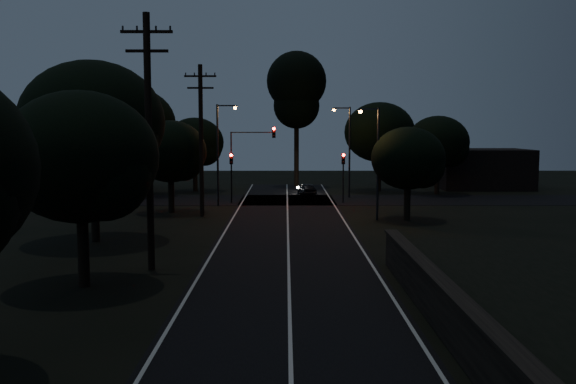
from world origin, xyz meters
name	(u,v)px	position (x,y,z in m)	size (l,w,h in m)	color
road_surface	(288,218)	(0.00, 31.12, 0.01)	(60.00, 70.00, 0.03)	black
utility_pole_mid	(149,138)	(-6.00, 15.00, 5.74)	(2.20, 0.30, 11.00)	black
utility_pole_far	(201,138)	(-6.00, 32.00, 5.48)	(2.20, 0.30, 10.50)	black
tree_left_b	(85,160)	(-7.79, 11.88, 4.93)	(5.98, 5.98, 7.60)	black
tree_left_c	(97,125)	(-10.23, 21.84, 6.32)	(7.73, 7.73, 9.76)	black
tree_left_d	(173,153)	(-8.31, 33.89, 4.35)	(5.30, 5.30, 6.72)	black
tree_far_nw	(197,144)	(-8.80, 49.89, 4.64)	(5.66, 5.66, 7.17)	black
tree_far_w	(136,126)	(-13.73, 45.84, 6.38)	(7.70, 7.70, 9.81)	black
tree_far_ne	(382,134)	(9.24, 49.86, 5.61)	(6.85, 6.85, 8.66)	black
tree_far_e	(440,143)	(14.20, 46.88, 4.73)	(5.75, 5.75, 7.29)	black
tree_right_a	(411,160)	(8.17, 29.90, 4.05)	(4.91, 4.91, 6.24)	black
tall_pine	(297,89)	(1.00, 55.00, 10.18)	(6.22, 6.22, 14.13)	black
building_left	(89,167)	(-20.00, 52.00, 2.20)	(10.00, 8.00, 4.40)	black
building_right	(482,169)	(20.00, 53.00, 2.00)	(9.00, 7.00, 4.00)	black
signal_left	(231,169)	(-4.60, 39.99, 2.84)	(0.28, 0.35, 4.10)	black
signal_right	(343,169)	(4.60, 39.99, 2.84)	(0.28, 0.35, 4.10)	black
signal_mast	(252,150)	(-2.91, 39.99, 4.34)	(3.70, 0.35, 6.25)	black
streetlight_a	(220,147)	(-5.31, 38.00, 4.64)	(1.66, 0.26, 8.00)	black
streetlight_b	(347,145)	(5.31, 44.00, 4.64)	(1.66, 0.26, 8.00)	black
streetlight_c	(375,155)	(5.83, 30.00, 4.35)	(1.46, 0.26, 7.50)	black
car	(307,189)	(1.83, 46.00, 0.56)	(1.33, 3.31, 1.13)	black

